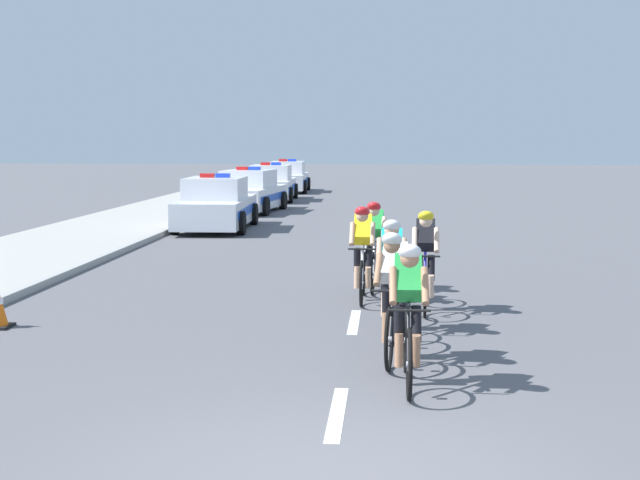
# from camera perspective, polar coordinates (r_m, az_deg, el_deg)

# --- Properties ---
(sidewalk_slab) EXTENTS (3.76, 60.00, 0.12)m
(sidewalk_slab) POSITION_cam_1_polar(r_m,az_deg,el_deg) (21.54, -16.61, -0.10)
(sidewalk_slab) COLOR #A3A099
(sidewalk_slab) RESTS_ON ground
(kerb_edge) EXTENTS (0.16, 60.00, 0.13)m
(kerb_edge) POSITION_cam_1_polar(r_m,az_deg,el_deg) (20.95, -12.01, -0.14)
(kerb_edge) COLOR #9E9E99
(kerb_edge) RESTS_ON ground
(lane_markings_centre) EXTENTS (0.14, 25.60, 0.01)m
(lane_markings_centre) POSITION_cam_1_polar(r_m,az_deg,el_deg) (15.86, 2.91, -2.44)
(lane_markings_centre) COLOR white
(lane_markings_centre) RESTS_ON ground
(cyclist_lead) EXTENTS (0.42, 1.72, 1.56)m
(cyclist_lead) POSITION_cam_1_polar(r_m,az_deg,el_deg) (8.76, 5.96, -4.85)
(cyclist_lead) COLOR black
(cyclist_lead) RESTS_ON ground
(cyclist_second) EXTENTS (0.45, 1.72, 1.56)m
(cyclist_second) POSITION_cam_1_polar(r_m,az_deg,el_deg) (9.78, 4.98, -3.62)
(cyclist_second) COLOR black
(cyclist_second) RESTS_ON ground
(cyclist_third) EXTENTS (0.42, 1.72, 1.56)m
(cyclist_third) POSITION_cam_1_polar(r_m,az_deg,el_deg) (11.25, 4.84, -2.24)
(cyclist_third) COLOR black
(cyclist_third) RESTS_ON ground
(cyclist_fourth) EXTENTS (0.42, 1.72, 1.56)m
(cyclist_fourth) POSITION_cam_1_polar(r_m,az_deg,el_deg) (12.62, 7.11, -1.28)
(cyclist_fourth) COLOR black
(cyclist_fourth) RESTS_ON ground
(cyclist_fifth) EXTENTS (0.42, 1.72, 1.56)m
(cyclist_fifth) POSITION_cam_1_polar(r_m,az_deg,el_deg) (13.32, 2.89, -0.81)
(cyclist_fifth) COLOR black
(cyclist_fifth) RESTS_ON ground
(cyclist_sixth) EXTENTS (0.43, 1.72, 1.56)m
(cyclist_sixth) POSITION_cam_1_polar(r_m,az_deg,el_deg) (14.28, 3.70, -0.30)
(cyclist_sixth) COLOR black
(cyclist_sixth) RESTS_ON ground
(police_car_nearest) EXTENTS (2.11, 4.46, 1.59)m
(police_car_nearest) POSITION_cam_1_polar(r_m,az_deg,el_deg) (24.10, -7.02, 2.32)
(police_car_nearest) COLOR silver
(police_car_nearest) RESTS_ON ground
(police_car_second) EXTENTS (2.32, 4.55, 1.59)m
(police_car_second) POSITION_cam_1_polar(r_m,az_deg,el_deg) (29.78, -4.79, 3.20)
(police_car_second) COLOR silver
(police_car_second) RESTS_ON ground
(police_car_third) EXTENTS (2.11, 4.46, 1.59)m
(police_car_third) POSITION_cam_1_polar(r_m,az_deg,el_deg) (35.25, -3.31, 3.77)
(police_car_third) COLOR white
(police_car_third) RESTS_ON ground
(police_car_furthest) EXTENTS (2.10, 4.45, 1.59)m
(police_car_furthest) POSITION_cam_1_polar(r_m,az_deg,el_deg) (41.06, -2.19, 4.21)
(police_car_furthest) COLOR white
(police_car_furthest) RESTS_ON ground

